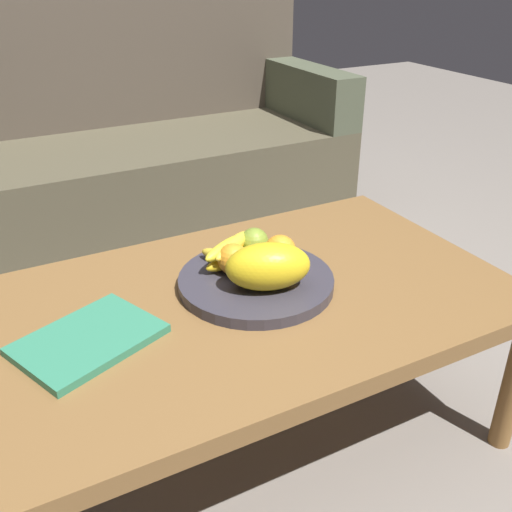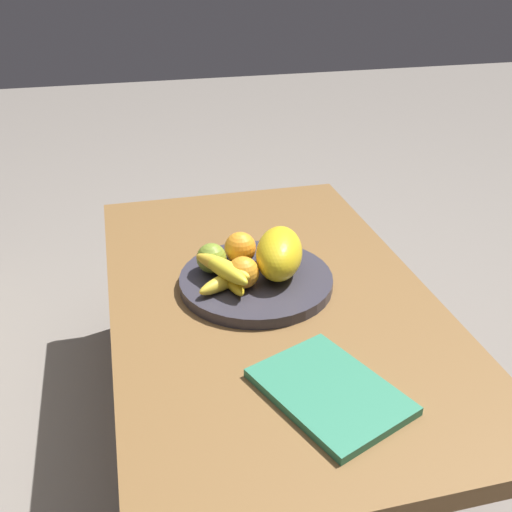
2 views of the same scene
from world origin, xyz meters
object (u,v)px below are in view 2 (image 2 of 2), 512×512
(orange_left, at_px, (240,248))
(banana_bunch, at_px, (226,273))
(orange_front, at_px, (243,272))
(fruit_bowl, at_px, (256,281))
(apple_front, at_px, (211,258))
(magazine, at_px, (330,391))
(melon_large_front, at_px, (279,253))
(coffee_table, at_px, (270,309))

(orange_left, distance_m, banana_bunch, 0.11)
(orange_front, bearing_deg, banana_bunch, 74.62)
(orange_left, bearing_deg, fruit_bowl, -164.51)
(apple_front, distance_m, magazine, 0.44)
(banana_bunch, xyz_separation_m, magazine, (-0.35, -0.11, -0.05))
(fruit_bowl, bearing_deg, magazine, -174.40)
(melon_large_front, bearing_deg, magazine, 177.63)
(apple_front, height_order, banana_bunch, apple_front)
(fruit_bowl, xyz_separation_m, banana_bunch, (-0.02, 0.07, 0.04))
(apple_front, bearing_deg, orange_left, -68.92)
(melon_large_front, distance_m, banana_bunch, 0.13)
(coffee_table, bearing_deg, banana_bunch, 82.83)
(coffee_table, relative_size, magazine, 4.56)
(orange_front, xyz_separation_m, magazine, (-0.34, -0.07, -0.05))
(melon_large_front, xyz_separation_m, magazine, (-0.37, 0.02, -0.07))
(orange_front, distance_m, apple_front, 0.09)
(orange_left, bearing_deg, banana_bunch, 151.29)
(coffee_table, distance_m, orange_left, 0.15)
(orange_front, bearing_deg, magazine, -167.72)
(orange_front, relative_size, apple_front, 1.03)
(magazine, bearing_deg, orange_left, -14.95)
(orange_left, relative_size, banana_bunch, 0.45)
(orange_left, xyz_separation_m, apple_front, (-0.03, 0.07, -0.00))
(coffee_table, height_order, apple_front, apple_front)
(fruit_bowl, xyz_separation_m, orange_front, (-0.03, 0.04, 0.05))
(apple_front, bearing_deg, magazine, -163.05)
(fruit_bowl, distance_m, apple_front, 0.11)
(fruit_bowl, relative_size, magazine, 1.35)
(apple_front, bearing_deg, orange_front, -145.49)
(melon_large_front, distance_m, magazine, 0.38)
(orange_left, bearing_deg, coffee_table, -158.34)
(melon_large_front, height_order, banana_bunch, melon_large_front)
(fruit_bowl, bearing_deg, orange_front, 132.40)
(magazine, bearing_deg, melon_large_front, -24.52)
(fruit_bowl, xyz_separation_m, apple_front, (0.04, 0.09, 0.05))
(coffee_table, distance_m, melon_large_front, 0.13)
(orange_left, height_order, banana_bunch, orange_left)
(melon_large_front, relative_size, orange_left, 2.45)
(apple_front, bearing_deg, melon_large_front, -106.88)
(coffee_table, bearing_deg, fruit_bowl, 32.17)
(melon_large_front, bearing_deg, fruit_bowl, 89.99)
(fruit_bowl, relative_size, apple_front, 5.07)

